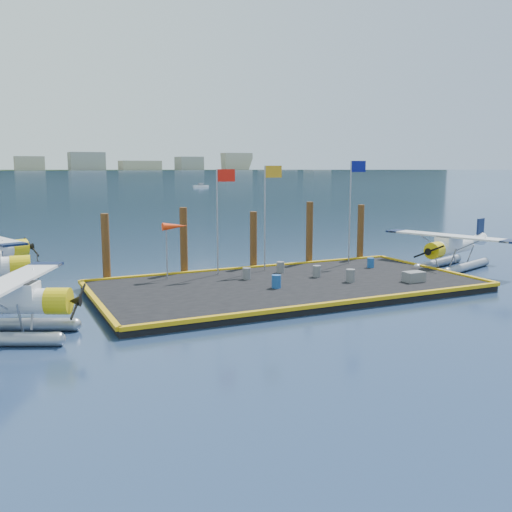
% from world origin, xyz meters
% --- Properties ---
extents(ground, '(4000.00, 4000.00, 0.00)m').
position_xyz_m(ground, '(0.00, 0.00, 0.00)').
color(ground, '#172745').
rests_on(ground, ground).
extents(dock, '(20.00, 10.00, 0.40)m').
position_xyz_m(dock, '(0.00, 0.00, 0.20)').
color(dock, black).
rests_on(dock, ground).
extents(dock_bumpers, '(20.25, 10.25, 0.18)m').
position_xyz_m(dock_bumpers, '(0.00, 0.00, 0.49)').
color(dock_bumpers, '#BF910B').
rests_on(dock_bumpers, dock).
extents(far_backdrop, '(3050.00, 2050.00, 810.00)m').
position_xyz_m(far_backdrop, '(239.91, 1737.52, 9.45)').
color(far_backdrop, black).
rests_on(far_backdrop, ground).
extents(seaplane_a, '(7.87, 8.26, 3.03)m').
position_xyz_m(seaplane_a, '(-13.97, -3.01, 1.32)').
color(seaplane_a, gray).
rests_on(seaplane_a, ground).
extents(seaplane_d, '(7.86, 8.35, 3.01)m').
position_xyz_m(seaplane_d, '(12.39, 1.01, 1.31)').
color(seaplane_d, gray).
rests_on(seaplane_d, ground).
extents(drum_0, '(0.45, 0.45, 0.63)m').
position_xyz_m(drum_0, '(-1.57, 1.81, 0.72)').
color(drum_0, slate).
rests_on(drum_0, dock).
extents(drum_1, '(0.49, 0.49, 0.68)m').
position_xyz_m(drum_1, '(3.21, -1.20, 0.74)').
color(drum_1, slate).
rests_on(drum_1, dock).
extents(drum_2, '(0.46, 0.46, 0.64)m').
position_xyz_m(drum_2, '(2.28, 0.75, 0.72)').
color(drum_2, slate).
rests_on(drum_2, dock).
extents(drum_3, '(0.48, 0.48, 0.67)m').
position_xyz_m(drum_3, '(-1.13, -0.91, 0.74)').
color(drum_3, navy).
rests_on(drum_3, dock).
extents(drum_4, '(0.42, 0.42, 0.60)m').
position_xyz_m(drum_4, '(6.84, 1.92, 0.70)').
color(drum_4, navy).
rests_on(drum_4, dock).
extents(drum_5, '(0.46, 0.46, 0.64)m').
position_xyz_m(drum_5, '(1.01, 2.75, 0.72)').
color(drum_5, slate).
rests_on(drum_5, dock).
extents(crate, '(1.09, 0.73, 0.54)m').
position_xyz_m(crate, '(6.33, -2.62, 0.67)').
color(crate, slate).
rests_on(crate, dock).
extents(flagpole_red, '(1.14, 0.08, 6.00)m').
position_xyz_m(flagpole_red, '(-2.29, 3.80, 4.40)').
color(flagpole_red, gray).
rests_on(flagpole_red, dock).
extents(flagpole_yellow, '(1.14, 0.08, 6.20)m').
position_xyz_m(flagpole_yellow, '(0.70, 3.80, 4.51)').
color(flagpole_yellow, gray).
rests_on(flagpole_yellow, dock).
extents(flagpole_blue, '(1.14, 0.08, 6.50)m').
position_xyz_m(flagpole_blue, '(6.70, 3.80, 4.69)').
color(flagpole_blue, gray).
rests_on(flagpole_blue, dock).
extents(windsock, '(1.40, 0.44, 3.12)m').
position_xyz_m(windsock, '(-5.03, 3.80, 3.23)').
color(windsock, gray).
rests_on(windsock, dock).
extents(piling_0, '(0.44, 0.44, 4.00)m').
position_xyz_m(piling_0, '(-8.50, 5.40, 2.00)').
color(piling_0, '#452713').
rests_on(piling_0, ground).
extents(piling_1, '(0.44, 0.44, 4.20)m').
position_xyz_m(piling_1, '(-4.00, 5.40, 2.10)').
color(piling_1, '#452713').
rests_on(piling_1, ground).
extents(piling_2, '(0.44, 0.44, 3.80)m').
position_xyz_m(piling_2, '(0.50, 5.40, 1.90)').
color(piling_2, '#452713').
rests_on(piling_2, ground).
extents(piling_3, '(0.44, 0.44, 4.30)m').
position_xyz_m(piling_3, '(4.50, 5.40, 2.15)').
color(piling_3, '#452713').
rests_on(piling_3, ground).
extents(piling_4, '(0.44, 0.44, 4.00)m').
position_xyz_m(piling_4, '(8.50, 5.40, 2.00)').
color(piling_4, '#452713').
rests_on(piling_4, ground).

